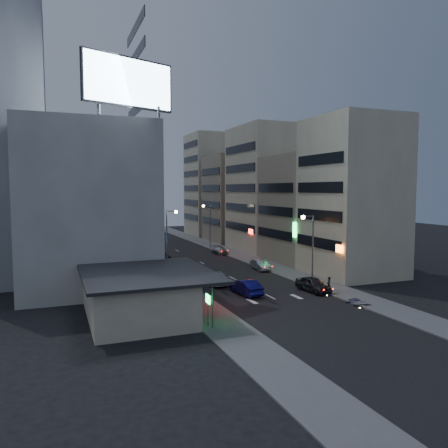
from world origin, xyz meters
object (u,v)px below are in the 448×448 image
road_car_blue (246,287)px  scooter_blue (356,293)px  parked_car_right_far (220,250)px  scooter_black_b (356,293)px  parked_car_right_mid (260,265)px  parked_car_right_near (313,284)px  scooter_black_a (368,298)px  scooter_silver_a (363,296)px  person (329,285)px  road_car_silver (214,277)px  scooter_silver_b (337,288)px  parked_car_left (160,256)px

road_car_blue → scooter_blue: bearing=141.4°
parked_car_right_far → scooter_black_b: 33.33m
parked_car_right_mid → scooter_black_b: 17.81m
parked_car_right_mid → scooter_black_b: size_ratio=2.36×
parked_car_right_near → scooter_black_a: parked_car_right_near is taller
road_car_blue → scooter_silver_a: bearing=139.2°
parked_car_right_far → person: person is taller
parked_car_right_far → parked_car_right_mid: bearing=-89.9°
parked_car_right_far → scooter_blue: 33.75m
person → scooter_silver_a: (1.12, -4.03, -0.34)m
scooter_blue → road_car_silver: bearing=22.4°
road_car_silver → person: person is taller
road_car_silver → scooter_black_b: bearing=133.9°
scooter_blue → scooter_silver_b: size_ratio=1.10×
person → scooter_blue: 3.45m
parked_car_right_near → road_car_silver: size_ratio=0.84×
parked_car_right_far → road_car_silver: road_car_silver is taller
scooter_silver_b → person: bearing=76.7°
road_car_silver → scooter_silver_b: road_car_silver is taller
scooter_blue → parked_car_right_mid: bearing=-13.5°
scooter_blue → scooter_silver_b: (-0.15, 2.82, -0.05)m
parked_car_right_far → road_car_silver: (-8.90, -21.61, 0.16)m
parked_car_left → road_car_silver: bearing=101.3°
scooter_black_a → road_car_silver: bearing=40.5°
parked_car_right_near → parked_car_right_mid: bearing=84.0°
parked_car_right_mid → parked_car_left: parked_car_left is taller
person → road_car_blue: bearing=-56.2°
parked_car_left → scooter_blue: parked_car_left is taller
road_car_blue → parked_car_left: bearing=-85.0°
parked_car_right_near → scooter_silver_b: 2.59m
parked_car_right_far → person: size_ratio=2.61×
parked_car_right_near → parked_car_right_mid: parked_car_right_near is taller
parked_car_left → scooter_black_b: bearing=117.9°
parked_car_right_near → scooter_black_a: (1.86, -6.56, -0.08)m
scooter_black_b → scooter_silver_b: bearing=-0.2°
parked_car_right_mid → road_car_blue: bearing=-118.8°
parked_car_left → scooter_silver_a: 33.17m
scooter_black_b → parked_car_left: bearing=13.1°
scooter_silver_a → scooter_black_b: scooter_black_b is taller
parked_car_right_far → scooter_blue: scooter_blue is taller
parked_car_right_far → person: bearing=-88.6°
road_car_silver → scooter_silver_a: road_car_silver is taller
parked_car_right_far → scooter_silver_a: (1.82, -34.41, -0.01)m
parked_car_right_far → scooter_blue: size_ratio=2.26×
parked_car_right_mid → parked_car_right_near: bearing=-87.6°
scooter_black_a → scooter_silver_b: (-0.14, 4.63, -0.05)m
scooter_silver_a → scooter_silver_b: 3.54m
parked_car_right_near → parked_car_left: (-10.92, 25.06, 0.01)m
parked_car_right_near → scooter_blue: bearing=-73.4°
road_car_silver → person: bearing=138.7°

